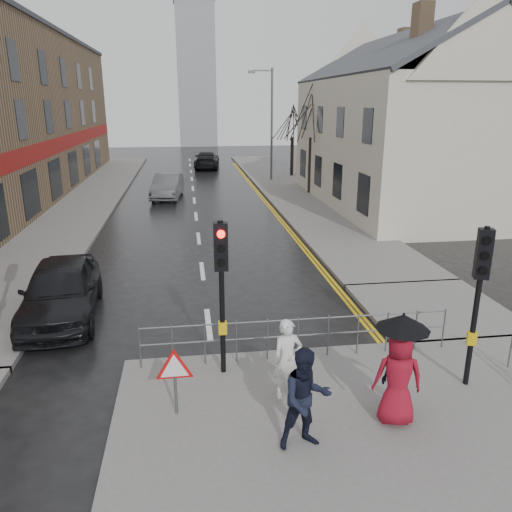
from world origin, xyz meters
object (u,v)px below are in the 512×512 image
object	(u,v)px
car_mid	(167,186)
pedestrian_b	(306,399)
pedestrian_with_umbrella	(399,366)
pedestrian_d	(398,374)
car_parked	(61,290)
pedestrian_a	(288,359)

from	to	relation	value
car_mid	pedestrian_b	bearing A→B (deg)	-76.28
pedestrian_with_umbrella	pedestrian_d	bearing A→B (deg)	63.68
car_parked	pedestrian_with_umbrella	bearing A→B (deg)	-44.35
pedestrian_with_umbrella	pedestrian_b	bearing A→B (deg)	-166.37
car_parked	car_mid	xyz separation A→B (m)	(2.39, 18.05, -0.07)
car_parked	car_mid	distance (m)	18.20
pedestrian_d	car_mid	distance (m)	24.27
pedestrian_a	pedestrian_with_umbrella	bearing A→B (deg)	-41.30
car_parked	pedestrian_a	bearing A→B (deg)	-46.91
car_mid	pedestrian_d	bearing A→B (deg)	-71.48
pedestrian_a	pedestrian_b	bearing A→B (deg)	-100.18
pedestrian_d	car_mid	bearing A→B (deg)	71.34
pedestrian_a	car_mid	bearing A→B (deg)	87.13
pedestrian_d	car_mid	size ratio (longest dim) A/B	0.35
pedestrian_a	pedestrian_d	xyz separation A→B (m)	(1.96, -0.78, -0.04)
pedestrian_a	pedestrian_d	world-z (taller)	pedestrian_a
car_parked	car_mid	world-z (taller)	car_parked
pedestrian_b	car_parked	world-z (taller)	pedestrian_b
car_parked	pedestrian_d	bearing A→B (deg)	-42.29
pedestrian_b	car_mid	bearing A→B (deg)	90.46
pedestrian_b	pedestrian_d	size ratio (longest dim) A/B	1.16
pedestrian_a	car_parked	xyz separation A→B (m)	(-5.39, 4.93, -0.15)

